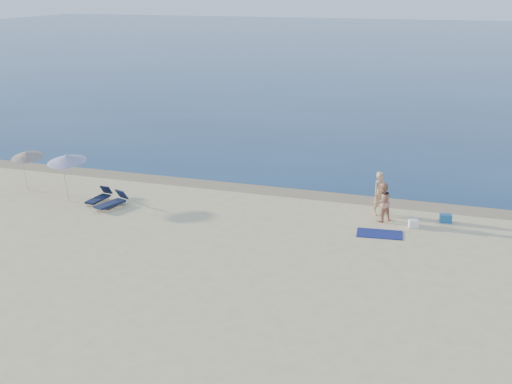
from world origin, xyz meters
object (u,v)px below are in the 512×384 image
at_px(blue_cooler, 446,218).
at_px(umbrella_near, 66,159).
at_px(person_right, 382,202).
at_px(person_left, 380,193).

height_order(blue_cooler, umbrella_near, umbrella_near).
xyz_separation_m(person_right, umbrella_near, (-14.33, -1.84, 1.19)).
distance_m(person_left, umbrella_near, 14.40).
bearing_deg(blue_cooler, person_left, 168.68).
relative_size(person_left, umbrella_near, 0.82).
bearing_deg(person_left, blue_cooler, -49.81).
height_order(person_left, person_right, person_left).
distance_m(person_left, blue_cooler, 2.97).
bearing_deg(person_right, blue_cooler, 147.38).
bearing_deg(umbrella_near, person_left, 14.61).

